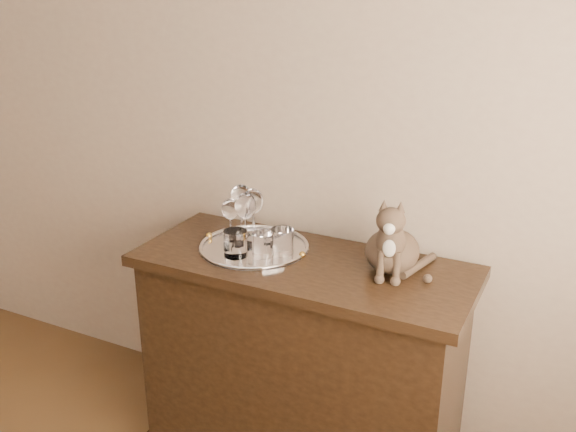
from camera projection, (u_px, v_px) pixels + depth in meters
name	position (u px, v px, depth m)	size (l,w,h in m)	color
wall_back	(202.00, 91.00, 2.58)	(4.00, 0.10, 2.70)	tan
sideboard	(302.00, 364.00, 2.40)	(1.20, 0.50, 0.85)	black
tray	(254.00, 248.00, 2.34)	(0.40, 0.40, 0.01)	silver
wine_glass_a	(241.00, 210.00, 2.41)	(0.08, 0.08, 0.20)	white
wine_glass_b	(253.00, 214.00, 2.37)	(0.08, 0.08, 0.20)	silver
wine_glass_c	(231.00, 220.00, 2.36)	(0.06, 0.06, 0.17)	white
wine_glass_d	(246.00, 220.00, 2.31)	(0.08, 0.08, 0.21)	white
tumbler_a	(263.00, 244.00, 2.26)	(0.08, 0.08, 0.09)	silver
tumbler_b	(235.00, 243.00, 2.25)	(0.08, 0.08, 0.09)	silver
tumbler_c	(282.00, 241.00, 2.27)	(0.08, 0.08, 0.09)	white
cat	(393.00, 231.00, 2.13)	(0.28, 0.26, 0.28)	#48382A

